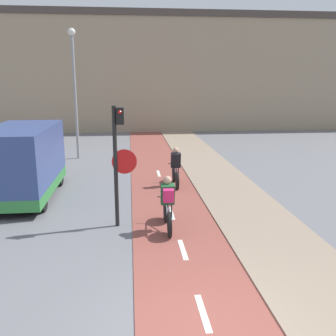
{
  "coord_description": "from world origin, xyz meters",
  "views": [
    {
      "loc": [
        -1.18,
        -5.14,
        3.94
      ],
      "look_at": [
        0.0,
        6.48,
        1.2
      ],
      "focal_mm": 40.0,
      "sensor_mm": 36.0,
      "label": 1
    }
  ],
  "objects": [
    {
      "name": "ground_plane",
      "position": [
        0.0,
        0.0,
        0.0
      ],
      "size": [
        120.0,
        120.0,
        0.0
      ],
      "primitive_type": "plane",
      "color": "slate"
    },
    {
      "name": "bike_lane",
      "position": [
        0.0,
        0.0,
        0.01
      ],
      "size": [
        2.37,
        60.0,
        0.02
      ],
      "color": "brown",
      "rests_on": "ground_plane"
    },
    {
      "name": "building_row_background",
      "position": [
        0.0,
        26.36,
        4.53
      ],
      "size": [
        60.0,
        5.2,
        9.04
      ],
      "color": "gray",
      "rests_on": "ground_plane"
    },
    {
      "name": "traffic_light_pole",
      "position": [
        -1.51,
        4.72,
        2.04
      ],
      "size": [
        0.67,
        0.25,
        3.31
      ],
      "color": "black",
      "rests_on": "ground_plane"
    },
    {
      "name": "street_lamp_far",
      "position": [
        -3.88,
        14.24,
        3.94
      ],
      "size": [
        0.36,
        0.36,
        6.4
      ],
      "color": "gray",
      "rests_on": "ground_plane"
    },
    {
      "name": "cyclist_near",
      "position": [
        -0.23,
        4.29,
        0.71
      ],
      "size": [
        0.46,
        1.75,
        1.5
      ],
      "color": "black",
      "rests_on": "ground_plane"
    },
    {
      "name": "cyclist_far",
      "position": [
        0.5,
        8.58,
        0.67
      ],
      "size": [
        0.46,
        1.74,
        1.5
      ],
      "color": "black",
      "rests_on": "ground_plane"
    },
    {
      "name": "van",
      "position": [
        -4.83,
        7.63,
        1.2
      ],
      "size": [
        2.05,
        4.57,
        2.44
      ],
      "color": "#334784",
      "rests_on": "ground_plane"
    }
  ]
}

